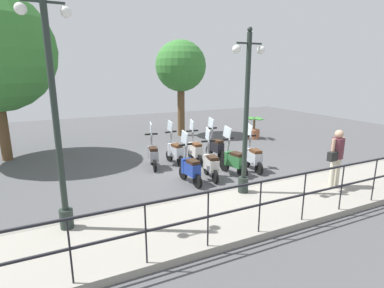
{
  "coord_description": "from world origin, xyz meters",
  "views": [
    {
      "loc": [
        -8.45,
        4.63,
        3.24
      ],
      "look_at": [
        0.2,
        0.5,
        0.9
      ],
      "focal_mm": 28.0,
      "sensor_mm": 36.0,
      "label": 1
    }
  ],
  "objects_px": {
    "scooter_near_0": "(253,157)",
    "lamp_post_far": "(57,128)",
    "scooter_far_3": "(153,154)",
    "scooter_near_3": "(190,168)",
    "scooter_near_2": "(211,164)",
    "lamp_post_near": "(246,124)",
    "scooter_far_2": "(175,151)",
    "pedestrian_with_bag": "(336,154)",
    "tree_distant": "(181,67)",
    "scooter_far_1": "(195,150)",
    "scooter_far_0": "(215,146)",
    "potted_palm": "(254,130)",
    "scooter_near_1": "(234,160)"
  },
  "relations": [
    {
      "from": "scooter_near_0",
      "to": "lamp_post_far",
      "type": "bearing_deg",
      "value": 113.43
    },
    {
      "from": "scooter_far_3",
      "to": "scooter_near_3",
      "type": "bearing_deg",
      "value": -154.09
    },
    {
      "from": "scooter_near_2",
      "to": "lamp_post_near",
      "type": "bearing_deg",
      "value": -167.27
    },
    {
      "from": "scooter_far_2",
      "to": "pedestrian_with_bag",
      "type": "bearing_deg",
      "value": -152.03
    },
    {
      "from": "scooter_near_3",
      "to": "scooter_far_2",
      "type": "height_order",
      "value": "same"
    },
    {
      "from": "tree_distant",
      "to": "scooter_far_1",
      "type": "height_order",
      "value": "tree_distant"
    },
    {
      "from": "lamp_post_near",
      "to": "scooter_far_1",
      "type": "relative_size",
      "value": 2.66
    },
    {
      "from": "tree_distant",
      "to": "scooter_far_1",
      "type": "xyz_separation_m",
      "value": [
        -4.62,
        1.47,
        -2.96
      ]
    },
    {
      "from": "scooter_far_0",
      "to": "scooter_far_2",
      "type": "distance_m",
      "value": 1.64
    },
    {
      "from": "pedestrian_with_bag",
      "to": "scooter_near_3",
      "type": "height_order",
      "value": "pedestrian_with_bag"
    },
    {
      "from": "scooter_near_2",
      "to": "scooter_far_0",
      "type": "distance_m",
      "value": 2.19
    },
    {
      "from": "potted_palm",
      "to": "scooter_far_3",
      "type": "distance_m",
      "value": 6.37
    },
    {
      "from": "potted_palm",
      "to": "scooter_far_2",
      "type": "relative_size",
      "value": 0.69
    },
    {
      "from": "lamp_post_near",
      "to": "tree_distant",
      "type": "xyz_separation_m",
      "value": [
        7.91,
        -1.67,
        1.49
      ]
    },
    {
      "from": "scooter_far_2",
      "to": "scooter_far_1",
      "type": "bearing_deg",
      "value": -109.47
    },
    {
      "from": "scooter_far_3",
      "to": "lamp_post_far",
      "type": "bearing_deg",
      "value": 149.52
    },
    {
      "from": "scooter_near_1",
      "to": "pedestrian_with_bag",
      "type": "bearing_deg",
      "value": -155.76
    },
    {
      "from": "scooter_far_3",
      "to": "tree_distant",
      "type": "bearing_deg",
      "value": -23.18
    },
    {
      "from": "scooter_near_3",
      "to": "scooter_far_0",
      "type": "bearing_deg",
      "value": -50.84
    },
    {
      "from": "scooter_near_3",
      "to": "tree_distant",
      "type": "bearing_deg",
      "value": -26.71
    },
    {
      "from": "scooter_near_1",
      "to": "scooter_far_0",
      "type": "relative_size",
      "value": 1.0
    },
    {
      "from": "lamp_post_near",
      "to": "scooter_far_3",
      "type": "xyz_separation_m",
      "value": [
        3.38,
        1.35,
        -1.47
      ]
    },
    {
      "from": "tree_distant",
      "to": "potted_palm",
      "type": "bearing_deg",
      "value": -127.61
    },
    {
      "from": "scooter_near_2",
      "to": "potted_palm",
      "type": "bearing_deg",
      "value": -39.25
    },
    {
      "from": "tree_distant",
      "to": "scooter_far_0",
      "type": "distance_m",
      "value": 5.4
    },
    {
      "from": "potted_palm",
      "to": "scooter_near_0",
      "type": "bearing_deg",
      "value": 142.77
    },
    {
      "from": "scooter_near_2",
      "to": "tree_distant",
      "type": "bearing_deg",
      "value": -5.8
    },
    {
      "from": "scooter_near_0",
      "to": "potted_palm",
      "type": "bearing_deg",
      "value": -29.69
    },
    {
      "from": "tree_distant",
      "to": "scooter_near_0",
      "type": "height_order",
      "value": "tree_distant"
    },
    {
      "from": "pedestrian_with_bag",
      "to": "scooter_near_0",
      "type": "distance_m",
      "value": 2.66
    },
    {
      "from": "lamp_post_near",
      "to": "scooter_near_0",
      "type": "height_order",
      "value": "lamp_post_near"
    },
    {
      "from": "scooter_near_1",
      "to": "scooter_far_1",
      "type": "xyz_separation_m",
      "value": [
        1.68,
        0.55,
        0.0
      ]
    },
    {
      "from": "scooter_far_3",
      "to": "pedestrian_with_bag",
      "type": "bearing_deg",
      "value": -127.14
    },
    {
      "from": "scooter_far_0",
      "to": "scooter_far_1",
      "type": "distance_m",
      "value": 0.93
    },
    {
      "from": "lamp_post_near",
      "to": "scooter_far_2",
      "type": "height_order",
      "value": "lamp_post_near"
    },
    {
      "from": "lamp_post_near",
      "to": "scooter_far_1",
      "type": "bearing_deg",
      "value": -3.63
    },
    {
      "from": "scooter_far_2",
      "to": "scooter_near_1",
      "type": "bearing_deg",
      "value": -152.22
    },
    {
      "from": "pedestrian_with_bag",
      "to": "scooter_near_2",
      "type": "distance_m",
      "value": 3.51
    },
    {
      "from": "potted_palm",
      "to": "scooter_far_3",
      "type": "bearing_deg",
      "value": 111.01
    },
    {
      "from": "pedestrian_with_bag",
      "to": "potted_palm",
      "type": "distance_m",
      "value": 6.82
    },
    {
      "from": "scooter_near_1",
      "to": "scooter_near_0",
      "type": "bearing_deg",
      "value": -97.2
    },
    {
      "from": "tree_distant",
      "to": "potted_palm",
      "type": "relative_size",
      "value": 4.47
    },
    {
      "from": "scooter_near_2",
      "to": "scooter_far_1",
      "type": "relative_size",
      "value": 1.0
    },
    {
      "from": "scooter_near_0",
      "to": "scooter_near_3",
      "type": "height_order",
      "value": "same"
    },
    {
      "from": "scooter_near_2",
      "to": "lamp_post_far",
      "type": "bearing_deg",
      "value": 120.57
    },
    {
      "from": "potted_palm",
      "to": "lamp_post_near",
      "type": "bearing_deg",
      "value": 140.95
    },
    {
      "from": "lamp_post_near",
      "to": "scooter_near_3",
      "type": "bearing_deg",
      "value": 29.14
    },
    {
      "from": "tree_distant",
      "to": "scooter_near_0",
      "type": "relative_size",
      "value": 3.08
    },
    {
      "from": "lamp_post_near",
      "to": "scooter_far_0",
      "type": "height_order",
      "value": "lamp_post_near"
    },
    {
      "from": "scooter_near_3",
      "to": "scooter_far_1",
      "type": "distance_m",
      "value": 2.08
    }
  ]
}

